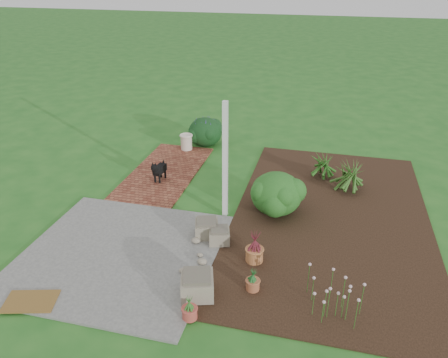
% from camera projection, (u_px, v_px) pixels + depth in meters
% --- Properties ---
extents(ground, '(80.00, 80.00, 0.00)m').
position_uv_depth(ground, '(210.00, 215.00, 9.30)').
color(ground, '#215F1E').
rests_on(ground, ground).
extents(concrete_patio, '(3.50, 3.50, 0.04)m').
position_uv_depth(concrete_patio, '(119.00, 254.00, 8.04)').
color(concrete_patio, '#5D5D5A').
rests_on(concrete_patio, ground).
extents(brick_path, '(1.60, 3.50, 0.04)m').
position_uv_depth(brick_path, '(165.00, 172.00, 11.18)').
color(brick_path, brown).
rests_on(brick_path, ground).
extents(garden_bed, '(4.00, 7.00, 0.03)m').
position_uv_depth(garden_bed, '(331.00, 218.00, 9.18)').
color(garden_bed, black).
rests_on(garden_bed, ground).
extents(veranda_post, '(0.10, 0.10, 2.50)m').
position_uv_depth(veranda_post, '(225.00, 162.00, 8.76)').
color(veranda_post, white).
rests_on(veranda_post, ground).
extents(stone_trough_near, '(0.64, 0.64, 0.34)m').
position_uv_depth(stone_trough_near, '(197.00, 286.00, 6.96)').
color(stone_trough_near, '#736E59').
rests_on(stone_trough_near, concrete_patio).
extents(stone_trough_mid, '(0.48, 0.48, 0.26)m').
position_uv_depth(stone_trough_mid, '(219.00, 236.00, 8.30)').
color(stone_trough_mid, gray).
rests_on(stone_trough_mid, concrete_patio).
extents(stone_trough_far, '(0.55, 0.55, 0.29)m').
position_uv_depth(stone_trough_far, '(207.00, 229.00, 8.49)').
color(stone_trough_far, '#7A6E5E').
rests_on(stone_trough_far, concrete_patio).
extents(coir_doormat, '(0.90, 0.71, 0.02)m').
position_uv_depth(coir_doormat, '(31.00, 301.00, 6.87)').
color(coir_doormat, brown).
rests_on(coir_doormat, concrete_patio).
extents(black_dog, '(0.23, 0.61, 0.52)m').
position_uv_depth(black_dog, '(159.00, 169.00, 10.54)').
color(black_dog, black).
rests_on(black_dog, brick_path).
extents(cream_ceramic_urn, '(0.38, 0.38, 0.43)m').
position_uv_depth(cream_ceramic_urn, '(186.00, 142.00, 12.39)').
color(cream_ceramic_urn, beige).
rests_on(cream_ceramic_urn, brick_path).
extents(evergreen_shrub, '(1.36, 1.36, 0.92)m').
position_uv_depth(evergreen_shrub, '(276.00, 193.00, 9.18)').
color(evergreen_shrub, '#103817').
rests_on(evergreen_shrub, garden_bed).
extents(agapanthus_clump_back, '(1.18, 1.18, 0.88)m').
position_uv_depth(agapanthus_clump_back, '(349.00, 173.00, 10.10)').
color(agapanthus_clump_back, '#103D15').
rests_on(agapanthus_clump_back, garden_bed).
extents(agapanthus_clump_front, '(1.12, 1.12, 0.77)m').
position_uv_depth(agapanthus_clump_front, '(322.00, 163.00, 10.72)').
color(agapanthus_clump_front, '#103F0D').
rests_on(agapanthus_clump_front, garden_bed).
extents(pink_flower_patch, '(1.03, 1.03, 0.58)m').
position_uv_depth(pink_flower_patch, '(334.00, 292.00, 6.66)').
color(pink_flower_patch, '#113D0F').
rests_on(pink_flower_patch, garden_bed).
extents(terracotta_pot_bronze, '(0.35, 0.35, 0.25)m').
position_uv_depth(terracotta_pot_bronze, '(254.00, 255.00, 7.79)').
color(terracotta_pot_bronze, '#B56E3D').
rests_on(terracotta_pot_bronze, garden_bed).
extents(terracotta_pot_small_left, '(0.22, 0.22, 0.18)m').
position_uv_depth(terracotta_pot_small_left, '(253.00, 285.00, 7.12)').
color(terracotta_pot_small_left, '#A35A37').
rests_on(terracotta_pot_small_left, garden_bed).
extents(terracotta_pot_small_right, '(0.29, 0.29, 0.19)m').
position_uv_depth(terracotta_pot_small_right, '(190.00, 313.00, 6.54)').
color(terracotta_pot_small_right, '#AE453B').
rests_on(terracotta_pot_small_right, garden_bed).
extents(purple_flowering_bush, '(1.23, 1.23, 0.84)m').
position_uv_depth(purple_flowering_bush, '(205.00, 131.00, 12.72)').
color(purple_flowering_bush, black).
rests_on(purple_flowering_bush, ground).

